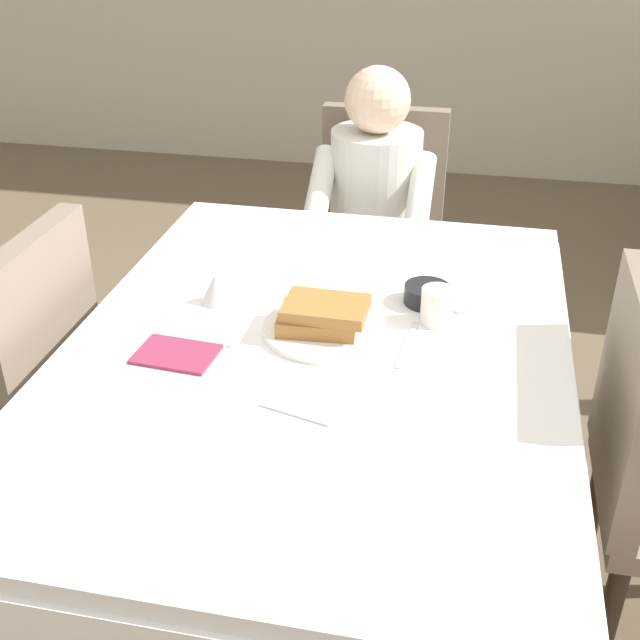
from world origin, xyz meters
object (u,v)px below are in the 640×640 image
object	(u,v)px
breakfast_stack	(322,315)
bowl_butter	(427,294)
chair_diner	(378,226)
dining_table_main	(317,376)
spoon_near_edge	(295,414)
fork_left_of_plate	(241,327)
chair_left_side	(18,382)
cup_coffee	(438,306)
syrup_pitcher	(216,288)
plate_breakfast	(325,329)
knife_right_of_plate	(407,344)
diner_person	(373,205)

from	to	relation	value
breakfast_stack	bowl_butter	bearing A→B (deg)	41.27
chair_diner	bowl_butter	bearing A→B (deg)	104.48
dining_table_main	spoon_near_edge	world-z (taller)	spoon_near_edge
bowl_butter	fork_left_of_plate	xyz separation A→B (m)	(-0.40, -0.21, -0.02)
bowl_butter	fork_left_of_plate	distance (m)	0.45
bowl_butter	fork_left_of_plate	size ratio (longest dim) A/B	0.61
chair_left_side	breakfast_stack	distance (m)	0.81
chair_diner	cup_coffee	size ratio (longest dim) A/B	8.23
chair_diner	breakfast_stack	xyz separation A→B (m)	(0.02, -1.13, 0.26)
breakfast_stack	spoon_near_edge	bearing A→B (deg)	-87.87
dining_table_main	syrup_pitcher	xyz separation A→B (m)	(-0.28, 0.14, 0.13)
chair_left_side	cup_coffee	size ratio (longest dim) A/B	8.23
chair_left_side	syrup_pitcher	distance (m)	0.57
chair_left_side	bowl_butter	distance (m)	1.04
breakfast_stack	cup_coffee	world-z (taller)	cup_coffee
syrup_pitcher	fork_left_of_plate	xyz separation A→B (m)	(0.09, -0.11, -0.04)
breakfast_stack	syrup_pitcher	xyz separation A→B (m)	(-0.28, 0.09, -0.01)
chair_left_side	spoon_near_edge	bearing A→B (deg)	-108.94
plate_breakfast	cup_coffee	size ratio (longest dim) A/B	2.48
knife_right_of_plate	spoon_near_edge	size ratio (longest dim) A/B	1.33
diner_person	syrup_pitcher	size ratio (longest dim) A/B	14.00
plate_breakfast	breakfast_stack	distance (m)	0.04
cup_coffee	plate_breakfast	bearing A→B (deg)	-158.70
syrup_pitcher	plate_breakfast	bearing A→B (deg)	-17.15
bowl_butter	syrup_pitcher	world-z (taller)	syrup_pitcher
fork_left_of_plate	spoon_near_edge	size ratio (longest dim) A/B	1.20
breakfast_stack	syrup_pitcher	distance (m)	0.29
diner_person	breakfast_stack	bearing A→B (deg)	91.32
plate_breakfast	knife_right_of_plate	distance (m)	0.19
spoon_near_edge	cup_coffee	bearing A→B (deg)	74.91
chair_left_side	bowl_butter	bearing A→B (deg)	-76.61
breakfast_stack	dining_table_main	bearing A→B (deg)	-91.35
chair_left_side	plate_breakfast	world-z (taller)	chair_left_side
dining_table_main	breakfast_stack	distance (m)	0.14
syrup_pitcher	knife_right_of_plate	world-z (taller)	syrup_pitcher
breakfast_stack	spoon_near_edge	world-z (taller)	breakfast_stack
knife_right_of_plate	plate_breakfast	bearing A→B (deg)	88.72
dining_table_main	chair_diner	distance (m)	1.18
chair_diner	bowl_butter	xyz separation A→B (m)	(0.24, -0.93, 0.23)
plate_breakfast	spoon_near_edge	xyz separation A→B (m)	(0.01, -0.32, -0.01)
diner_person	cup_coffee	size ratio (longest dim) A/B	9.91
syrup_pitcher	fork_left_of_plate	size ratio (longest dim) A/B	0.44
chair_left_side	syrup_pitcher	xyz separation A→B (m)	(0.49, 0.14, 0.25)
knife_right_of_plate	fork_left_of_plate	bearing A→B (deg)	94.73
plate_breakfast	spoon_near_edge	size ratio (longest dim) A/B	1.87
syrup_pitcher	fork_left_of_plate	bearing A→B (deg)	-49.04
cup_coffee	bowl_butter	world-z (taller)	cup_coffee
chair_diner	cup_coffee	distance (m)	1.09
breakfast_stack	bowl_butter	world-z (taller)	breakfast_stack
cup_coffee	bowl_butter	distance (m)	0.10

